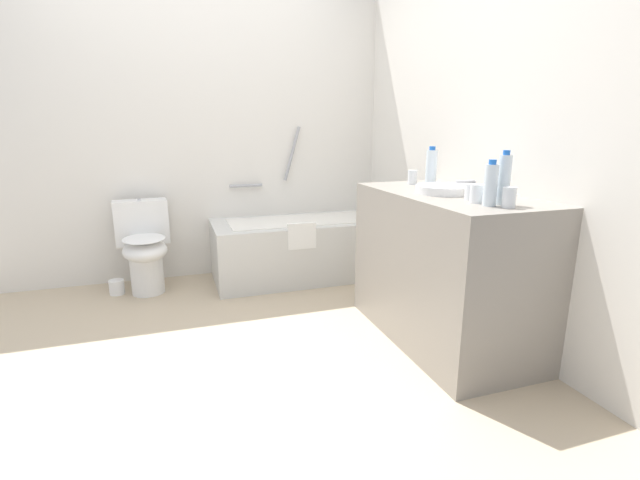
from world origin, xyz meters
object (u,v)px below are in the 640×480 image
Objects in this scene: sink_basin at (444,189)px; water_bottle_0 at (491,185)px; bathtub at (301,246)px; water_bottle_1 at (431,169)px; water_bottle_2 at (504,179)px; toilet at (144,246)px; sink_faucet at (472,186)px; drinking_glass_1 at (472,192)px; drinking_glass_3 at (477,194)px; drinking_glass_2 at (509,198)px; toilet_paper_roll at (117,287)px; drinking_glass_0 at (413,177)px.

sink_basin is 1.46× the size of water_bottle_0.
bathtub reaches higher than water_bottle_0.
water_bottle_0 is 0.87× the size of water_bottle_1.
water_bottle_2 is at bearing -74.53° from bathtub.
sink_faucet is at bearing 48.31° from toilet.
drinking_glass_1 is (0.44, -1.60, 0.65)m from bathtub.
sink_basin is at bearing 83.54° from drinking_glass_3.
drinking_glass_2 reaches higher than toilet_paper_roll.
toilet_paper_roll is at bearing 146.21° from sink_faucet.
drinking_glass_3 is (1.64, -1.74, 0.56)m from toilet.
sink_faucet is 0.31m from drinking_glass_1.
drinking_glass_0 is (-0.14, 0.41, 0.01)m from sink_faucet.
sink_basin is 0.50m from drinking_glass_2.
water_bottle_2 is at bearing 7.39° from water_bottle_0.
bathtub reaches higher than toilet.
toilet is at bearing 150.03° from drinking_glass_0.
drinking_glass_1 is 0.73× the size of toilet_paper_roll.
drinking_glass_0 is 1.01× the size of drinking_glass_3.
drinking_glass_3 reaches higher than sink_basin.
water_bottle_1 reaches higher than drinking_glass_3.
drinking_glass_2 reaches higher than drinking_glass_1.
bathtub is at bearing 102.88° from water_bottle_0.
water_bottle_1 is at bearing 83.60° from drinking_glass_1.
drinking_glass_2 is at bearing -111.01° from water_bottle_2.
sink_basin is 3.30× the size of drinking_glass_2.
toilet is 2.18m from water_bottle_1.
bathtub is 1.79m from drinking_glass_1.
bathtub is at bearing 103.91° from drinking_glass_2.
water_bottle_1 is at bearing -86.07° from drinking_glass_0.
toilet is at bearing 142.96° from sink_faucet.
sink_basin is 3.90× the size of drinking_glass_1.
water_bottle_0 is 2.37× the size of drinking_glass_0.
water_bottle_1 is (1.73, -1.18, 0.63)m from toilet.
drinking_glass_2 is at bearing -91.49° from drinking_glass_0.
sink_basin is 0.34m from drinking_glass_3.
toilet_paper_roll is at bearing 178.37° from bathtub.
drinking_glass_2 is 0.17m from drinking_glass_3.
drinking_glass_1 is at bearing 67.35° from drinking_glass_3.
drinking_glass_2 is (0.46, -1.85, 0.66)m from bathtub.
water_bottle_1 is 2.62× the size of drinking_glass_2.
toilet_paper_roll is (-2.08, 1.39, -0.85)m from sink_faucet.
sink_faucet reaches higher than toilet_paper_roll.
drinking_glass_3 is 2.68m from toilet_paper_roll.
sink_faucet is 1.89× the size of drinking_glass_1.
water_bottle_1 reaches higher than drinking_glass_0.
drinking_glass_0 and drinking_glass_3 have the same top height.
bathtub is 17.98× the size of drinking_glass_1.
water_bottle_1 is at bearing 82.25° from water_bottle_0.
water_bottle_0 reaches higher than toilet.
toilet is at bearing 177.63° from bathtub.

